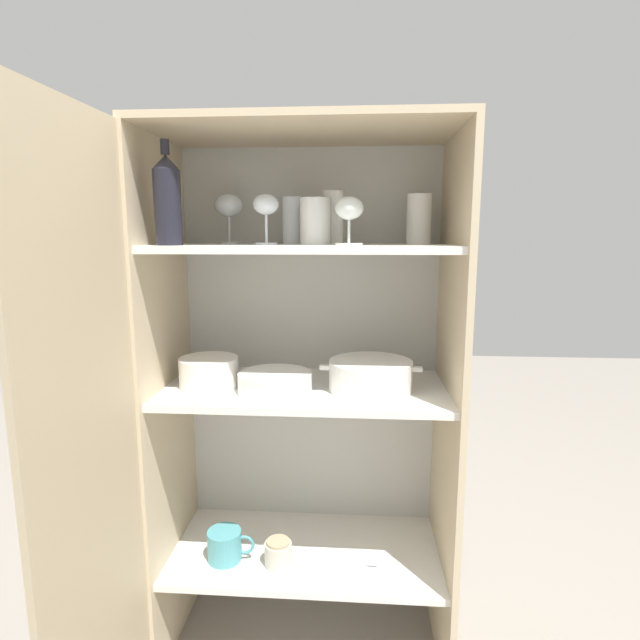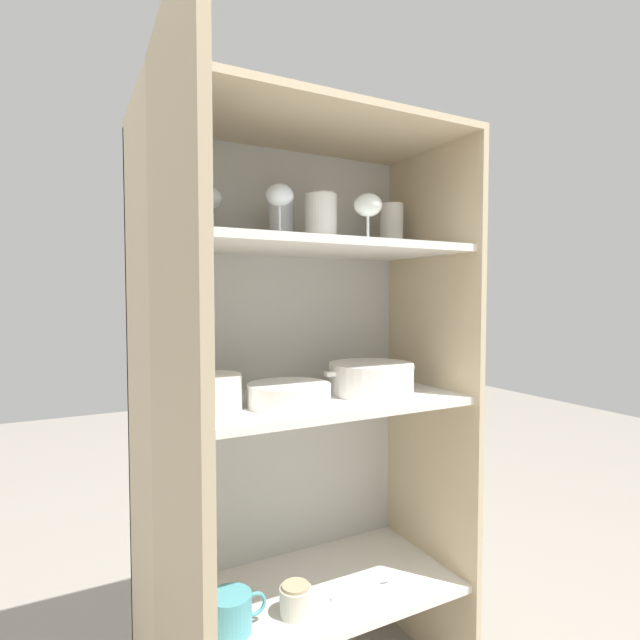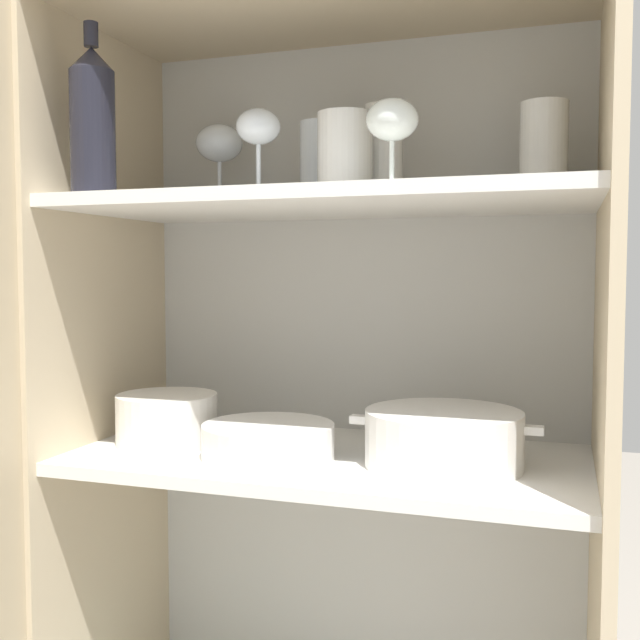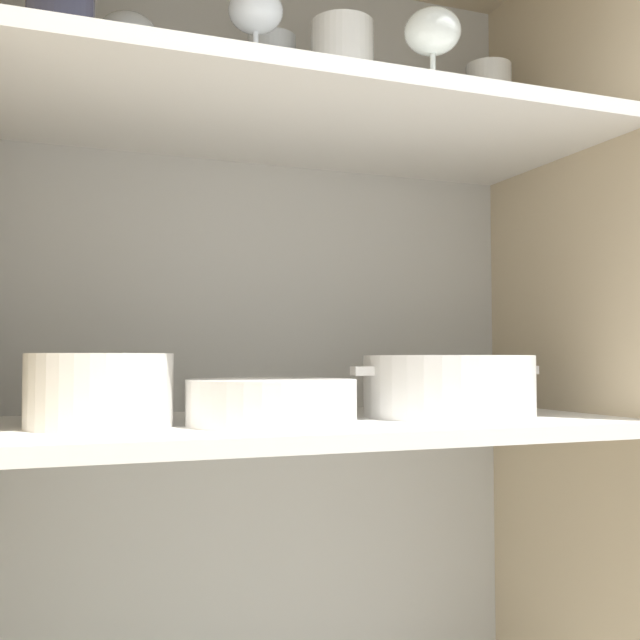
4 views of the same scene
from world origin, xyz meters
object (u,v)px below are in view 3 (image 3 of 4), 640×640
mixing_bowl_large (167,417)px  wine_bottle (93,120)px  plate_stack_white (268,441)px  casserole_dish (444,438)px

mixing_bowl_large → wine_bottle: bearing=-113.9°
plate_stack_white → casserole_dish: bearing=8.1°
plate_stack_white → casserole_dish: casserole_dish is taller
plate_stack_white → mixing_bowl_large: 0.20m
plate_stack_white → casserole_dish: size_ratio=0.72×
mixing_bowl_large → plate_stack_white: bearing=-10.2°
mixing_bowl_large → casserole_dish: bearing=0.3°
plate_stack_white → casserole_dish: 0.27m
mixing_bowl_large → casserole_dish: 0.46m
plate_stack_white → mixing_bowl_large: size_ratio=1.22×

